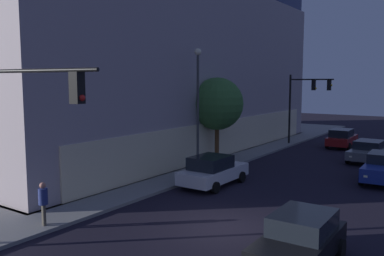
{
  "coord_description": "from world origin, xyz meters",
  "views": [
    {
      "loc": [
        -13.53,
        -7.68,
        5.77
      ],
      "look_at": [
        6.3,
        5.9,
        3.03
      ],
      "focal_mm": 38.16,
      "sensor_mm": 36.0,
      "label": 1
    }
  ],
  "objects_px": {
    "modern_building": "(121,58)",
    "car_blue": "(382,167)",
    "car_black": "(300,239)",
    "car_grey": "(368,151)",
    "pedestrian_waiting": "(43,200)",
    "street_lamp_sidewalk": "(198,94)",
    "sidewalk_tree": "(217,104)",
    "car_red": "(342,138)",
    "car_white": "(213,171)",
    "traffic_light_near_corner": "(13,123)",
    "traffic_light_far_corner": "(306,95)"
  },
  "relations": [
    {
      "from": "modern_building",
      "to": "car_black",
      "type": "height_order",
      "value": "modern_building"
    },
    {
      "from": "pedestrian_waiting",
      "to": "traffic_light_near_corner",
      "type": "bearing_deg",
      "value": -142.45
    },
    {
      "from": "modern_building",
      "to": "car_black",
      "type": "bearing_deg",
      "value": -123.95
    },
    {
      "from": "street_lamp_sidewalk",
      "to": "car_blue",
      "type": "xyz_separation_m",
      "value": [
        3.98,
        -10.2,
        -4.15
      ]
    },
    {
      "from": "traffic_light_far_corner",
      "to": "car_red",
      "type": "distance_m",
      "value": 4.87
    },
    {
      "from": "street_lamp_sidewalk",
      "to": "car_grey",
      "type": "distance_m",
      "value": 13.45
    },
    {
      "from": "traffic_light_near_corner",
      "to": "car_black",
      "type": "xyz_separation_m",
      "value": [
        4.69,
        -7.8,
        -3.63
      ]
    },
    {
      "from": "car_black",
      "to": "car_grey",
      "type": "bearing_deg",
      "value": 5.23
    },
    {
      "from": "car_blue",
      "to": "car_white",
      "type": "bearing_deg",
      "value": 129.4
    },
    {
      "from": "traffic_light_far_corner",
      "to": "street_lamp_sidewalk",
      "type": "height_order",
      "value": "street_lamp_sidewalk"
    },
    {
      "from": "traffic_light_far_corner",
      "to": "sidewalk_tree",
      "type": "height_order",
      "value": "traffic_light_far_corner"
    },
    {
      "from": "modern_building",
      "to": "traffic_light_near_corner",
      "type": "distance_m",
      "value": 24.34
    },
    {
      "from": "car_black",
      "to": "traffic_light_far_corner",
      "type": "bearing_deg",
      "value": 18.76
    },
    {
      "from": "street_lamp_sidewalk",
      "to": "car_white",
      "type": "bearing_deg",
      "value": -132.11
    },
    {
      "from": "sidewalk_tree",
      "to": "car_white",
      "type": "xyz_separation_m",
      "value": [
        -5.54,
        -3.07,
        -3.37
      ]
    },
    {
      "from": "sidewalk_tree",
      "to": "pedestrian_waiting",
      "type": "distance_m",
      "value": 15.43
    },
    {
      "from": "modern_building",
      "to": "pedestrian_waiting",
      "type": "distance_m",
      "value": 22.46
    },
    {
      "from": "sidewalk_tree",
      "to": "pedestrian_waiting",
      "type": "height_order",
      "value": "sidewalk_tree"
    },
    {
      "from": "pedestrian_waiting",
      "to": "car_blue",
      "type": "xyz_separation_m",
      "value": [
        15.82,
        -9.6,
        -0.32
      ]
    },
    {
      "from": "car_red",
      "to": "car_white",
      "type": "bearing_deg",
      "value": 172.11
    },
    {
      "from": "street_lamp_sidewalk",
      "to": "car_red",
      "type": "relative_size",
      "value": 1.73
    },
    {
      "from": "car_grey",
      "to": "car_red",
      "type": "relative_size",
      "value": 1.01
    },
    {
      "from": "traffic_light_near_corner",
      "to": "car_red",
      "type": "relative_size",
      "value": 1.44
    },
    {
      "from": "modern_building",
      "to": "traffic_light_near_corner",
      "type": "bearing_deg",
      "value": -143.95
    },
    {
      "from": "pedestrian_waiting",
      "to": "car_grey",
      "type": "relative_size",
      "value": 0.38
    },
    {
      "from": "street_lamp_sidewalk",
      "to": "car_blue",
      "type": "height_order",
      "value": "street_lamp_sidewalk"
    },
    {
      "from": "sidewalk_tree",
      "to": "car_black",
      "type": "relative_size",
      "value": 1.4
    },
    {
      "from": "traffic_light_near_corner",
      "to": "car_grey",
      "type": "bearing_deg",
      "value": -14.36
    },
    {
      "from": "car_white",
      "to": "car_blue",
      "type": "height_order",
      "value": "car_white"
    },
    {
      "from": "street_lamp_sidewalk",
      "to": "pedestrian_waiting",
      "type": "xyz_separation_m",
      "value": [
        -11.84,
        -0.6,
        -3.82
      ]
    },
    {
      "from": "traffic_light_near_corner",
      "to": "car_blue",
      "type": "height_order",
      "value": "traffic_light_near_corner"
    },
    {
      "from": "pedestrian_waiting",
      "to": "car_blue",
      "type": "bearing_deg",
      "value": -31.24
    },
    {
      "from": "pedestrian_waiting",
      "to": "modern_building",
      "type": "bearing_deg",
      "value": 35.86
    },
    {
      "from": "car_white",
      "to": "street_lamp_sidewalk",
      "type": "bearing_deg",
      "value": 47.89
    },
    {
      "from": "modern_building",
      "to": "car_black",
      "type": "relative_size",
      "value": 8.06
    },
    {
      "from": "car_black",
      "to": "car_blue",
      "type": "relative_size",
      "value": 0.9
    },
    {
      "from": "car_black",
      "to": "car_red",
      "type": "height_order",
      "value": "car_red"
    },
    {
      "from": "sidewalk_tree",
      "to": "pedestrian_waiting",
      "type": "xyz_separation_m",
      "value": [
        -15.08,
        -1.12,
        -3.04
      ]
    },
    {
      "from": "sidewalk_tree",
      "to": "car_white",
      "type": "height_order",
      "value": "sidewalk_tree"
    },
    {
      "from": "modern_building",
      "to": "street_lamp_sidewalk",
      "type": "height_order",
      "value": "modern_building"
    },
    {
      "from": "street_lamp_sidewalk",
      "to": "sidewalk_tree",
      "type": "xyz_separation_m",
      "value": [
        3.24,
        0.52,
        -0.78
      ]
    },
    {
      "from": "traffic_light_near_corner",
      "to": "car_blue",
      "type": "relative_size",
      "value": 1.36
    },
    {
      "from": "car_blue",
      "to": "car_red",
      "type": "height_order",
      "value": "car_blue"
    },
    {
      "from": "sidewalk_tree",
      "to": "car_black",
      "type": "bearing_deg",
      "value": -139.86
    },
    {
      "from": "car_white",
      "to": "car_grey",
      "type": "distance_m",
      "value": 13.33
    },
    {
      "from": "car_black",
      "to": "modern_building",
      "type": "bearing_deg",
      "value": 56.05
    },
    {
      "from": "traffic_light_far_corner",
      "to": "car_red",
      "type": "relative_size",
      "value": 1.41
    },
    {
      "from": "traffic_light_near_corner",
      "to": "street_lamp_sidewalk",
      "type": "bearing_deg",
      "value": 9.06
    },
    {
      "from": "modern_building",
      "to": "car_blue",
      "type": "xyz_separation_m",
      "value": [
        -1.55,
        -22.15,
        -7.04
      ]
    },
    {
      "from": "street_lamp_sidewalk",
      "to": "car_blue",
      "type": "relative_size",
      "value": 1.63
    }
  ]
}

